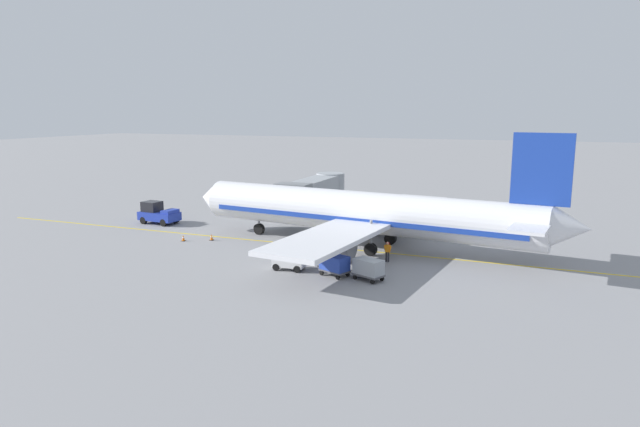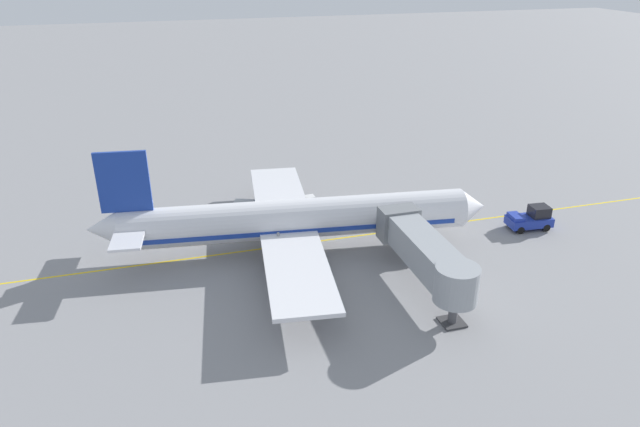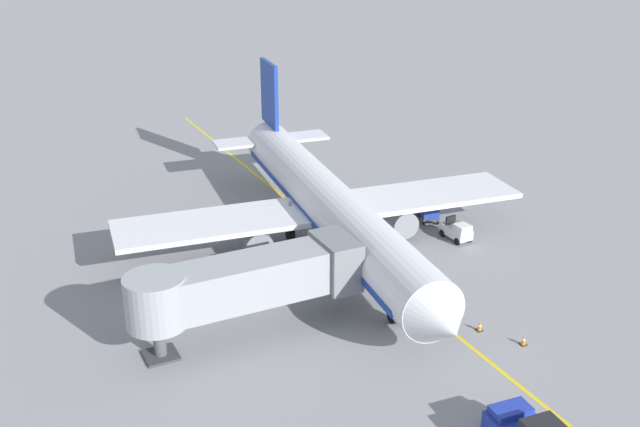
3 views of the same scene
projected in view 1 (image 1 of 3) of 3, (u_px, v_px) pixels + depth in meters
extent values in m
plane|color=gray|center=(341.00, 249.00, 50.10)|extent=(400.00, 400.00, 0.00)
cube|color=gold|center=(341.00, 249.00, 50.10)|extent=(0.24, 80.00, 0.01)
cylinder|color=silver|center=(361.00, 212.00, 50.00)|extent=(7.61, 32.21, 3.70)
cube|color=#193899|center=(361.00, 217.00, 50.09)|extent=(7.33, 29.68, 0.44)
cone|color=silver|center=(211.00, 198.00, 58.12)|extent=(3.89, 2.83, 3.63)
cone|color=silver|center=(572.00, 228.00, 41.74)|extent=(3.47, 3.17, 3.14)
cube|color=black|center=(225.00, 193.00, 57.15)|extent=(2.89, 1.43, 0.60)
cube|color=silver|center=(371.00, 220.00, 49.65)|extent=(30.41, 8.85, 0.36)
cylinder|color=gray|center=(335.00, 245.00, 45.51)|extent=(2.38, 3.42, 2.00)
cylinder|color=gray|center=(386.00, 222.00, 55.00)|extent=(2.38, 3.42, 2.00)
cube|color=#193899|center=(542.00, 169.00, 42.08)|extent=(0.86, 4.41, 5.50)
cube|color=silver|center=(535.00, 221.00, 42.92)|extent=(10.24, 3.81, 0.24)
cylinder|color=black|center=(259.00, 229.00, 55.79)|extent=(0.58, 1.15, 1.10)
cylinder|color=gray|center=(259.00, 214.00, 55.50)|extent=(0.24, 0.24, 2.00)
cylinder|color=black|center=(371.00, 249.00, 47.57)|extent=(0.58, 1.15, 1.10)
cylinder|color=gray|center=(371.00, 232.00, 47.29)|extent=(0.24, 0.24, 2.00)
cylinder|color=black|center=(390.00, 239.00, 51.54)|extent=(0.58, 1.15, 1.10)
cylinder|color=gray|center=(391.00, 222.00, 51.26)|extent=(0.24, 0.24, 2.00)
cube|color=#93999E|center=(312.00, 191.00, 61.21)|extent=(11.65, 2.80, 2.60)
cube|color=slate|center=(293.00, 198.00, 56.62)|extent=(2.00, 3.50, 2.99)
cylinder|color=#93999E|center=(330.00, 185.00, 66.53)|extent=(3.36, 3.36, 2.86)
cylinder|color=#4C4C51|center=(330.00, 205.00, 66.97)|extent=(0.70, 0.70, 2.19)
cube|color=#38383A|center=(330.00, 213.00, 67.16)|extent=(1.80, 1.80, 0.16)
cube|color=#1E339E|center=(159.00, 216.00, 61.04)|extent=(2.56, 4.57, 0.90)
cube|color=black|center=(152.00, 206.00, 61.29)|extent=(1.80, 1.98, 1.10)
cube|color=#1E339E|center=(170.00, 211.00, 60.25)|extent=(1.96, 1.25, 0.36)
cylinder|color=black|center=(175.00, 220.00, 61.32)|extent=(0.42, 0.83, 0.80)
cylinder|color=black|center=(164.00, 223.00, 59.68)|extent=(0.42, 0.83, 0.80)
cylinder|color=black|center=(156.00, 217.00, 62.57)|extent=(0.42, 0.83, 0.80)
cylinder|color=black|center=(144.00, 220.00, 60.93)|extent=(0.42, 0.83, 0.80)
cube|color=silver|center=(289.00, 262.00, 43.31)|extent=(1.33, 2.56, 0.70)
cube|color=silver|center=(281.00, 254.00, 43.42)|extent=(1.07, 1.10, 0.44)
cube|color=black|center=(297.00, 254.00, 42.97)|extent=(0.85, 0.20, 0.64)
cylinder|color=black|center=(288.00, 254.00, 43.23)|extent=(0.09, 0.27, 0.54)
cylinder|color=black|center=(276.00, 267.00, 43.14)|extent=(0.23, 0.57, 0.56)
cylinder|color=black|center=(281.00, 264.00, 44.15)|extent=(0.23, 0.57, 0.56)
cylinder|color=black|center=(297.00, 269.00, 42.60)|extent=(0.23, 0.57, 0.56)
cylinder|color=black|center=(302.00, 266.00, 43.60)|extent=(0.23, 0.57, 0.56)
cube|color=#4C4C51|center=(335.00, 270.00, 41.75)|extent=(2.04, 2.53, 0.12)
cube|color=#233D9E|center=(335.00, 263.00, 41.64)|extent=(1.93, 2.40, 1.10)
cylinder|color=#4C4C51|center=(321.00, 267.00, 42.74)|extent=(0.33, 0.67, 0.07)
cylinder|color=black|center=(322.00, 273.00, 41.97)|extent=(0.25, 0.38, 0.36)
cylinder|color=black|center=(331.00, 270.00, 42.75)|extent=(0.25, 0.38, 0.36)
cylinder|color=black|center=(338.00, 277.00, 40.84)|extent=(0.25, 0.38, 0.36)
cylinder|color=black|center=(348.00, 274.00, 41.63)|extent=(0.25, 0.38, 0.36)
cube|color=#4C4C51|center=(368.00, 275.00, 40.70)|extent=(2.04, 2.53, 0.12)
cube|color=#999EA3|center=(369.00, 267.00, 40.59)|extent=(1.93, 2.40, 1.10)
cylinder|color=#4C4C51|center=(353.00, 271.00, 41.69)|extent=(0.33, 0.67, 0.07)
cylinder|color=black|center=(355.00, 277.00, 40.91)|extent=(0.25, 0.38, 0.36)
cylinder|color=black|center=(364.00, 274.00, 41.69)|extent=(0.25, 0.38, 0.36)
cylinder|color=black|center=(372.00, 282.00, 39.79)|extent=(0.25, 0.38, 0.36)
cylinder|color=black|center=(382.00, 278.00, 40.57)|extent=(0.25, 0.38, 0.36)
cylinder|color=#232328|center=(386.00, 257.00, 45.67)|extent=(0.15, 0.15, 0.85)
cylinder|color=#232328|center=(388.00, 257.00, 45.55)|extent=(0.15, 0.15, 0.85)
cube|color=orange|center=(388.00, 248.00, 45.48)|extent=(0.33, 0.43, 0.60)
cylinder|color=orange|center=(385.00, 248.00, 45.63)|extent=(0.14, 0.24, 0.57)
cylinder|color=orange|center=(390.00, 249.00, 45.35)|extent=(0.14, 0.24, 0.57)
sphere|color=tan|center=(388.00, 243.00, 45.40)|extent=(0.22, 0.22, 0.22)
cube|color=red|center=(388.00, 243.00, 45.40)|extent=(0.14, 0.28, 0.10)
cube|color=black|center=(212.00, 240.00, 53.32)|extent=(0.36, 0.36, 0.04)
cone|color=orange|center=(212.00, 237.00, 53.26)|extent=(0.30, 0.30, 0.55)
cylinder|color=white|center=(212.00, 237.00, 53.26)|extent=(0.21, 0.21, 0.06)
cube|color=black|center=(183.00, 241.00, 53.00)|extent=(0.36, 0.36, 0.04)
cone|color=orange|center=(183.00, 238.00, 52.94)|extent=(0.30, 0.30, 0.55)
cylinder|color=white|center=(183.00, 238.00, 52.94)|extent=(0.21, 0.21, 0.06)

